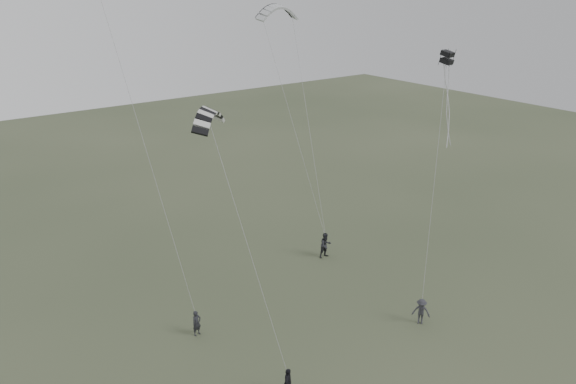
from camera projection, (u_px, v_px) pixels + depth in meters
ground at (330, 344)px, 31.96m from camera, size 140.00×140.00×0.00m
flyer_left at (197, 323)px, 32.56m from camera, size 0.63×0.47×1.56m
flyer_right at (326, 245)px, 41.69m from camera, size 0.99×0.79×1.93m
flyer_center at (288, 383)px, 27.72m from camera, size 0.97×0.91×1.60m
flyer_far at (421, 311)px, 33.63m from camera, size 1.13×1.22×1.65m
kite_pale_large at (278, 7)px, 41.20m from camera, size 3.52×1.29×1.63m
kite_striped at (208, 111)px, 26.37m from camera, size 2.99×2.93×1.39m
kite_box at (447, 57)px, 33.54m from camera, size 0.81×0.92×0.85m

